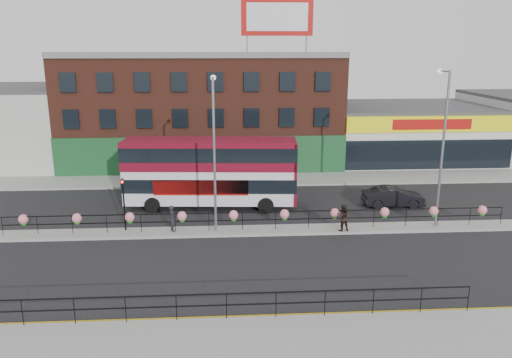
{
  "coord_description": "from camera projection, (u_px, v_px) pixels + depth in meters",
  "views": [
    {
      "loc": [
        -1.93,
        -28.18,
        10.76
      ],
      "look_at": [
        0.0,
        3.0,
        2.5
      ],
      "focal_mm": 35.0,
      "sensor_mm": 36.0,
      "label": 1
    }
  ],
  "objects": [
    {
      "name": "lamp_column_east",
      "position": [
        442.0,
        136.0,
        29.45
      ],
      "size": [
        0.34,
        1.65,
        9.39
      ],
      "color": "gray",
      "rests_on": "median"
    },
    {
      "name": "double_decker_bus",
      "position": [
        211.0,
        166.0,
        34.06
      ],
      "size": [
        11.9,
        3.57,
        4.75
      ],
      "color": "silver",
      "rests_on": "ground"
    },
    {
      "name": "median_railing",
      "position": [
        259.0,
        215.0,
        29.79
      ],
      "size": [
        30.04,
        0.56,
        1.23
      ],
      "color": "black",
      "rests_on": "median"
    },
    {
      "name": "south_pavement",
      "position": [
        281.0,
        345.0,
        18.46
      ],
      "size": [
        60.0,
        4.0,
        0.15
      ],
      "primitive_type": "cube",
      "color": "gray",
      "rests_on": "ground"
    },
    {
      "name": "pedestrian_b",
      "position": [
        343.0,
        218.0,
        29.63
      ],
      "size": [
        0.93,
        0.8,
        1.62
      ],
      "primitive_type": "imported",
      "rotation": [
        0.0,
        0.0,
        3.26
      ],
      "color": "black",
      "rests_on": "median"
    },
    {
      "name": "south_railing",
      "position": [
        226.0,
        300.0,
        19.95
      ],
      "size": [
        20.04,
        0.05,
        1.12
      ],
      "color": "black",
      "rests_on": "south_pavement"
    },
    {
      "name": "median",
      "position": [
        259.0,
        231.0,
        30.04
      ],
      "size": [
        60.0,
        1.6,
        0.15
      ],
      "primitive_type": "cube",
      "color": "gray",
      "rests_on": "ground"
    },
    {
      "name": "ground",
      "position": [
        259.0,
        232.0,
        30.06
      ],
      "size": [
        120.0,
        120.0,
        0.0
      ],
      "primitive_type": "plane",
      "color": "black",
      "rests_on": "ground"
    },
    {
      "name": "supermarket",
      "position": [
        406.0,
        132.0,
        49.54
      ],
      "size": [
        15.0,
        12.25,
        5.3
      ],
      "color": "silver",
      "rests_on": "ground"
    },
    {
      "name": "yellow_line_outer",
      "position": [
        275.0,
        317.0,
        20.53
      ],
      "size": [
        60.0,
        0.1,
        0.01
      ],
      "primitive_type": "cube",
      "color": "gold",
      "rests_on": "ground"
    },
    {
      "name": "traffic_light_median",
      "position": [
        123.0,
        193.0,
        29.33
      ],
      "size": [
        0.15,
        0.28,
        3.65
      ],
      "color": "black",
      "rests_on": "median"
    },
    {
      "name": "car",
      "position": [
        393.0,
        197.0,
        34.7
      ],
      "size": [
        1.78,
        4.33,
        1.39
      ],
      "primitive_type": "imported",
      "rotation": [
        0.0,
        0.0,
        1.53
      ],
      "color": "black",
      "rests_on": "ground"
    },
    {
      "name": "north_pavement",
      "position": [
        249.0,
        180.0,
        41.62
      ],
      "size": [
        60.0,
        4.0,
        0.15
      ],
      "primitive_type": "cube",
      "color": "gray",
      "rests_on": "ground"
    },
    {
      "name": "lamp_column_west",
      "position": [
        214.0,
        142.0,
        28.62
      ],
      "size": [
        0.33,
        1.59,
        9.08
      ],
      "color": "gray",
      "rests_on": "median"
    },
    {
      "name": "brick_building",
      "position": [
        203.0,
        108.0,
        47.77
      ],
      "size": [
        25.0,
        12.21,
        10.3
      ],
      "color": "brown",
      "rests_on": "ground"
    },
    {
      "name": "yellow_line_inner",
      "position": [
        275.0,
        315.0,
        20.7
      ],
      "size": [
        60.0,
        0.1,
        0.01
      ],
      "primitive_type": "cube",
      "color": "gold",
      "rests_on": "ground"
    },
    {
      "name": "pedestrian_a",
      "position": [
        172.0,
        218.0,
        29.56
      ],
      "size": [
        0.86,
        0.8,
        1.6
      ],
      "primitive_type": "imported",
      "rotation": [
        0.0,
        0.0,
        1.97
      ],
      "color": "black",
      "rests_on": "median"
    },
    {
      "name": "billboard",
      "position": [
        277.0,
        17.0,
        41.3
      ],
      "size": [
        6.0,
        0.29,
        4.4
      ],
      "color": "#9E0C09",
      "rests_on": "brick_building"
    }
  ]
}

